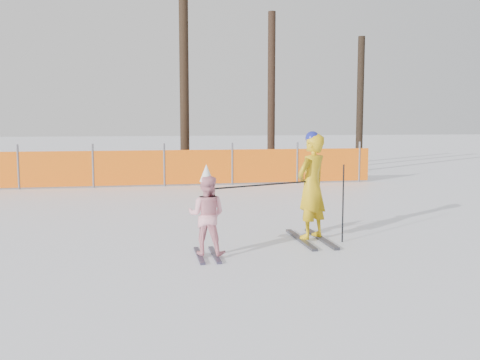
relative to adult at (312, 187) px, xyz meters
name	(u,v)px	position (x,y,z in m)	size (l,w,h in m)	color
ground	(246,252)	(-1.16, -0.58, -0.86)	(120.00, 120.00, 0.00)	white
adult	(312,187)	(0.00, 0.00, 0.00)	(0.72, 1.44, 1.74)	black
child	(207,214)	(-1.75, -0.70, -0.27)	(0.65, 0.92, 1.30)	black
ski_poles	(298,193)	(-0.31, -0.29, -0.06)	(2.10, 0.63, 1.22)	black
safety_fence	(134,168)	(-2.85, 7.55, -0.31)	(14.32, 0.06, 1.25)	#595960
tree_trunks	(260,92)	(1.41, 10.13, 2.02)	(6.94, 1.65, 6.30)	black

